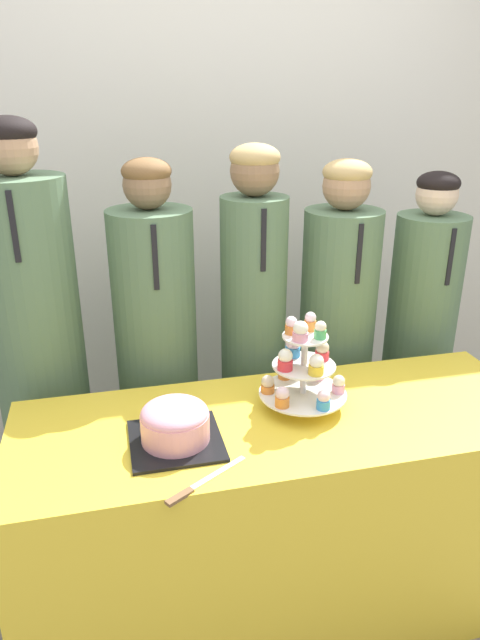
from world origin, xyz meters
name	(u,v)px	position (x,y,z in m)	size (l,w,h in m)	color
wall_back	(206,169)	(0.00, 1.56, 1.35)	(9.00, 0.06, 2.70)	silver
table	(281,517)	(0.00, 0.29, 0.38)	(1.65, 0.59, 0.76)	yellow
round_cake	(175,423)	(-0.34, 0.24, 0.82)	(0.26, 0.26, 0.13)	black
cake_knife	(194,487)	(-0.32, 0.03, 0.76)	(0.23, 0.15, 0.01)	silver
cupcake_stand	(303,367)	(0.07, 0.35, 0.90)	(0.28, 0.28, 0.30)	silver
student_0	(41,365)	(-0.75, 0.83, 0.76)	(0.32, 0.32, 1.62)	#567556
student_1	(158,369)	(-0.33, 0.83, 0.70)	(0.30, 0.31, 1.49)	#567556
student_2	(253,350)	(0.04, 0.83, 0.74)	(0.25, 0.26, 1.52)	#567556
student_3	(335,352)	(0.39, 0.83, 0.69)	(0.30, 0.31, 1.46)	#567556
student_4	(417,349)	(0.77, 0.83, 0.66)	(0.28, 0.29, 1.41)	#567556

